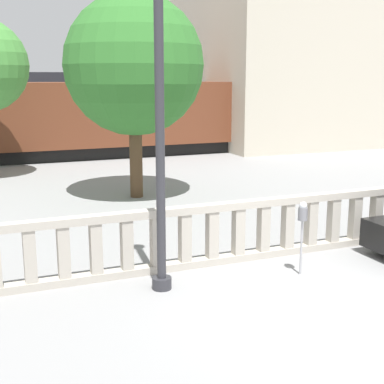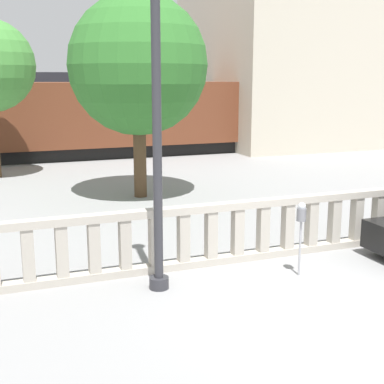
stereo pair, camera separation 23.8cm
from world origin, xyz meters
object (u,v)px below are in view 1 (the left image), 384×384
Objects in this scene: lamppost at (160,99)px; train_far at (95,99)px; parking_meter at (303,217)px; train_near at (3,120)px; tree_right at (134,65)px.

lamppost is 0.28× the size of train_far.
train_far is at bearing 84.71° from parking_meter.
parking_meter is 30.34m from train_far.
train_near is 4.68× the size of tree_right.
train_near reaches higher than parking_meter.
parking_meter is (2.55, -0.31, -2.09)m from lamppost.
lamppost is 0.23× the size of train_near.
lamppost reaches higher than train_near.
tree_right is (3.20, -8.84, 2.10)m from train_near.
parking_meter is 0.05× the size of train_near.
lamppost is 4.59× the size of parking_meter.
train_near is at bearing 95.66° from lamppost.
train_far is at bearing 79.87° from lamppost.
train_near is (-4.12, 16.18, 0.66)m from parking_meter.
parking_meter is at bearing -6.87° from lamppost.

